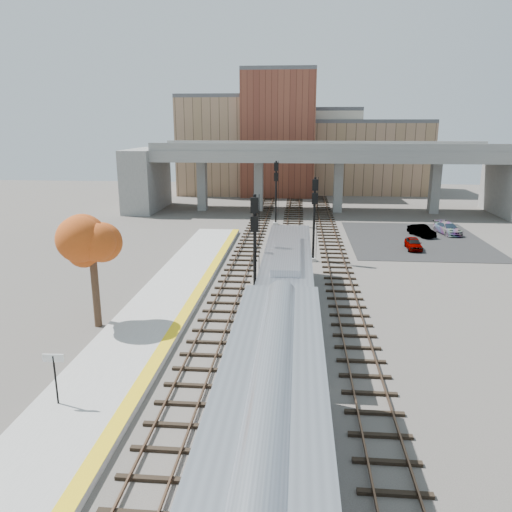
% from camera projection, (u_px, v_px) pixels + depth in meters
% --- Properties ---
extents(ground, '(160.00, 160.00, 0.00)m').
position_uv_depth(ground, '(265.00, 351.00, 26.86)').
color(ground, '#47423D').
rests_on(ground, ground).
extents(platform, '(4.50, 60.00, 0.35)m').
position_uv_depth(platform, '(134.00, 343.00, 27.42)').
color(platform, '#9E9E99').
rests_on(platform, ground).
extents(yellow_strip, '(0.70, 60.00, 0.01)m').
position_uv_depth(yellow_strip, '(167.00, 341.00, 27.22)').
color(yellow_strip, yellow).
rests_on(yellow_strip, platform).
extents(tracks, '(10.70, 95.00, 0.25)m').
position_uv_depth(tracks, '(288.00, 280.00, 38.81)').
color(tracks, black).
rests_on(tracks, ground).
extents(overpass, '(54.00, 12.00, 9.50)m').
position_uv_depth(overpass, '(323.00, 170.00, 68.31)').
color(overpass, slate).
rests_on(overpass, ground).
extents(buildings_far, '(43.00, 21.00, 20.60)m').
position_uv_depth(buildings_far, '(298.00, 147.00, 88.86)').
color(buildings_far, '#997459').
rests_on(buildings_far, ground).
extents(parking_lot, '(14.00, 18.00, 0.04)m').
position_uv_depth(parking_lot, '(415.00, 240.00, 52.67)').
color(parking_lot, black).
rests_on(parking_lot, ground).
extents(locomotive, '(3.02, 19.05, 4.10)m').
position_uv_depth(locomotive, '(287.00, 281.00, 31.37)').
color(locomotive, '#A8AAB2').
rests_on(locomotive, ground).
extents(signal_mast_near, '(0.60, 0.64, 7.60)m').
position_uv_depth(signal_mast_near, '(255.00, 253.00, 31.84)').
color(signal_mast_near, '#9E9E99').
rests_on(signal_mast_near, ground).
extents(signal_mast_mid, '(0.60, 0.64, 7.44)m').
position_uv_depth(signal_mast_mid, '(314.00, 220.00, 43.41)').
color(signal_mast_mid, '#9E9E99').
rests_on(signal_mast_mid, ground).
extents(signal_mast_far, '(0.60, 0.64, 7.65)m').
position_uv_depth(signal_mast_far, '(276.00, 193.00, 59.52)').
color(signal_mast_far, '#9E9E99').
rests_on(signal_mast_far, ground).
extents(station_sign, '(0.90, 0.09, 2.27)m').
position_uv_depth(station_sign, '(54.00, 368.00, 20.72)').
color(station_sign, black).
rests_on(station_sign, platform).
extents(tree, '(3.60, 3.60, 6.81)m').
position_uv_depth(tree, '(92.00, 245.00, 28.87)').
color(tree, '#382619').
rests_on(tree, ground).
extents(car_a, '(1.49, 3.44, 1.15)m').
position_uv_depth(car_a, '(413.00, 243.00, 48.34)').
color(car_a, '#99999E').
rests_on(car_a, parking_lot).
extents(car_b, '(2.58, 3.91, 1.22)m').
position_uv_depth(car_b, '(422.00, 231.00, 54.03)').
color(car_b, '#99999E').
rests_on(car_b, parking_lot).
extents(car_c, '(2.67, 4.62, 1.26)m').
position_uv_depth(car_c, '(448.00, 228.00, 55.12)').
color(car_c, '#99999E').
rests_on(car_c, parking_lot).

